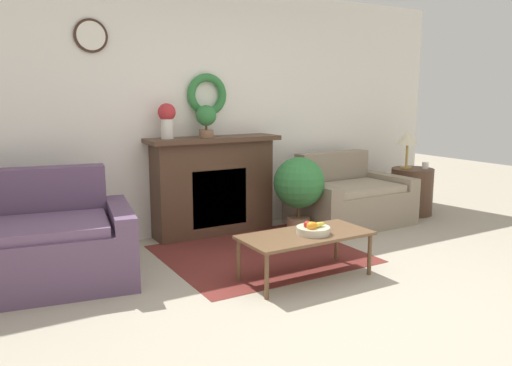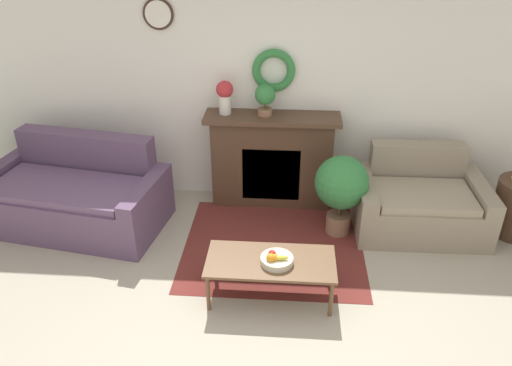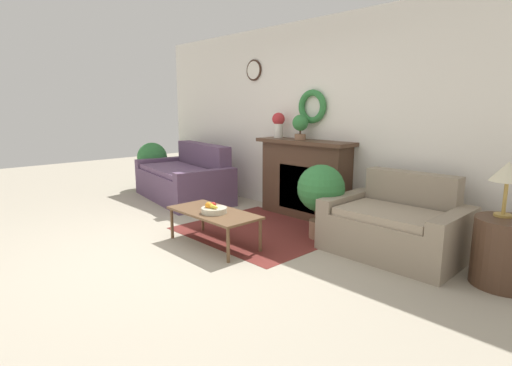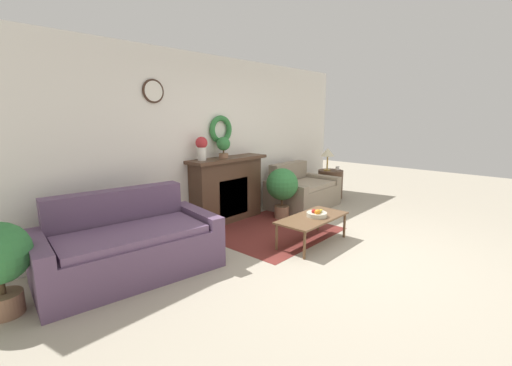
# 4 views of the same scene
# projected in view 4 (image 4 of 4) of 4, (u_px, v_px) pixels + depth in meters

# --- Properties ---
(ground_plane) EXTENTS (16.00, 16.00, 0.00)m
(ground_plane) POSITION_uv_depth(u_px,v_px,m) (348.00, 258.00, 4.34)
(ground_plane) COLOR #ADA38E
(floor_rug) EXTENTS (1.82, 1.62, 0.01)m
(floor_rug) POSITION_uv_depth(u_px,v_px,m) (271.00, 231.00, 5.30)
(floor_rug) COLOR maroon
(floor_rug) RESTS_ON ground_plane
(wall_back) EXTENTS (6.80, 0.15, 2.70)m
(wall_back) POSITION_uv_depth(u_px,v_px,m) (216.00, 140.00, 5.68)
(wall_back) COLOR white
(wall_back) RESTS_ON ground_plane
(fireplace) EXTENTS (1.48, 0.41, 1.08)m
(fireplace) POSITION_uv_depth(u_px,v_px,m) (227.00, 189.00, 5.74)
(fireplace) COLOR #4C3323
(fireplace) RESTS_ON ground_plane
(couch_left) EXTENTS (2.04, 1.29, 0.91)m
(couch_left) POSITION_uv_depth(u_px,v_px,m) (129.00, 246.00, 3.87)
(couch_left) COLOR #604766
(couch_left) RESTS_ON ground_plane
(loveseat_right) EXTENTS (1.36, 0.93, 0.84)m
(loveseat_right) POSITION_uv_depth(u_px,v_px,m) (302.00, 192.00, 6.68)
(loveseat_right) COLOR gray
(loveseat_right) RESTS_ON ground_plane
(coffee_table) EXTENTS (1.12, 0.52, 0.39)m
(coffee_table) POSITION_uv_depth(u_px,v_px,m) (313.00, 219.00, 4.75)
(coffee_table) COLOR brown
(coffee_table) RESTS_ON ground_plane
(fruit_bowl) EXTENTS (0.28, 0.28, 0.12)m
(fruit_bowl) POSITION_uv_depth(u_px,v_px,m) (317.00, 214.00, 4.74)
(fruit_bowl) COLOR beige
(fruit_bowl) RESTS_ON coffee_table
(side_table_by_loveseat) EXTENTS (0.53, 0.53, 0.60)m
(side_table_by_loveseat) POSITION_uv_depth(u_px,v_px,m) (330.00, 184.00, 7.41)
(side_table_by_loveseat) COLOR #4C3323
(side_table_by_loveseat) RESTS_ON ground_plane
(table_lamp) EXTENTS (0.29, 0.29, 0.48)m
(table_lamp) POSITION_uv_depth(u_px,v_px,m) (328.00, 153.00, 7.26)
(table_lamp) COLOR #B28E42
(table_lamp) RESTS_ON side_table_by_loveseat
(mug) EXTENTS (0.08, 0.08, 0.08)m
(mug) POSITION_uv_depth(u_px,v_px,m) (338.00, 168.00, 7.37)
(mug) COLOR silver
(mug) RESTS_ON side_table_by_loveseat
(vase_on_mantel_left) EXTENTS (0.18, 0.18, 0.36)m
(vase_on_mantel_left) POSITION_uv_depth(u_px,v_px,m) (202.00, 147.00, 5.22)
(vase_on_mantel_left) COLOR silver
(vase_on_mantel_left) RESTS_ON fireplace
(potted_plant_on_mantel) EXTENTS (0.22, 0.22, 0.34)m
(potted_plant_on_mantel) POSITION_uv_depth(u_px,v_px,m) (223.00, 145.00, 5.52)
(potted_plant_on_mantel) COLOR #8E664C
(potted_plant_on_mantel) RESTS_ON fireplace
(potted_plant_floor_by_loveseat) EXTENTS (0.55, 0.55, 0.88)m
(potted_plant_floor_by_loveseat) POSITION_uv_depth(u_px,v_px,m) (282.00, 186.00, 5.89)
(potted_plant_floor_by_loveseat) COLOR #8E664C
(potted_plant_floor_by_loveseat) RESTS_ON ground_plane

